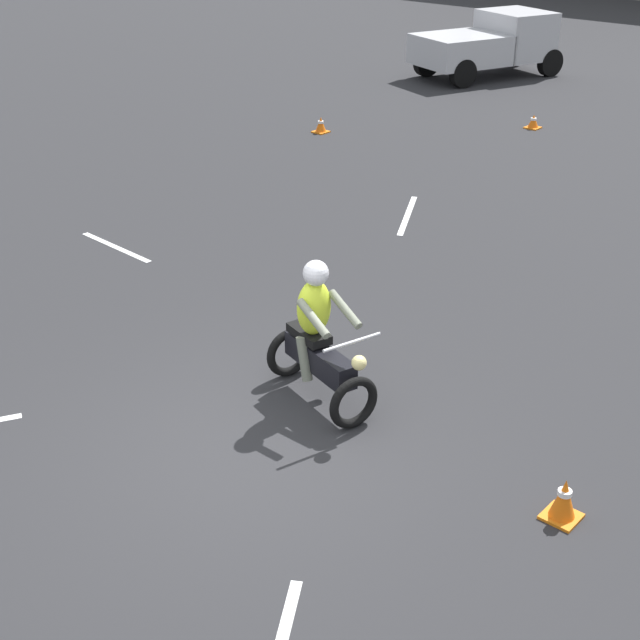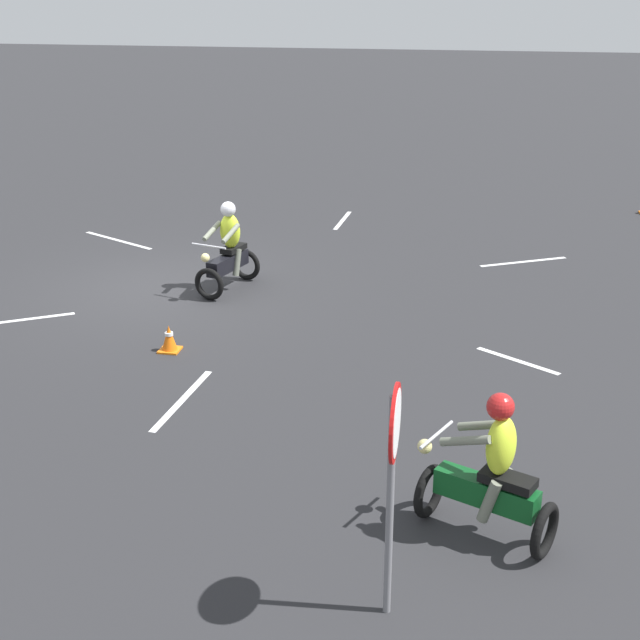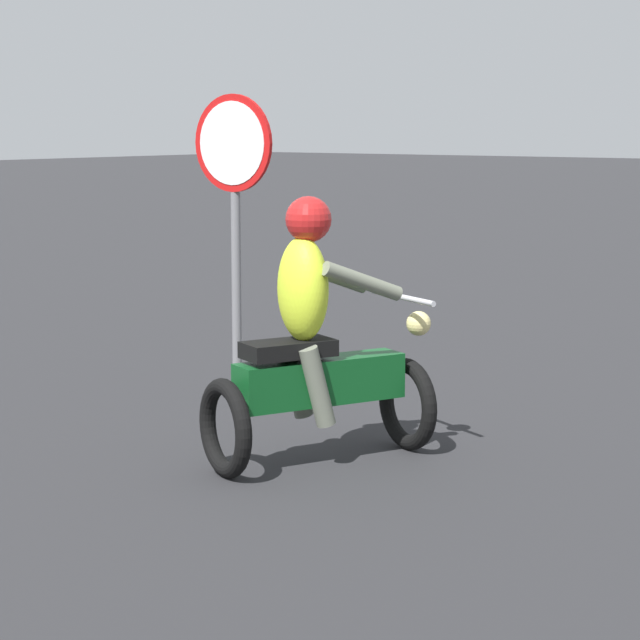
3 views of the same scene
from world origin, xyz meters
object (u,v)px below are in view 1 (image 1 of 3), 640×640
traffic_cone_mid_center (533,122)px  traffic_cone_mid_left (564,500)px  pickup_truck (490,43)px  motorcycle_rider_foreground (318,341)px  traffic_cone_far_left (321,125)px

traffic_cone_mid_center → traffic_cone_mid_left: traffic_cone_mid_left is taller
traffic_cone_mid_center → traffic_cone_mid_left: bearing=-59.6°
pickup_truck → traffic_cone_mid_left: size_ratio=10.71×
motorcycle_rider_foreground → traffic_cone_mid_left: motorcycle_rider_foreground is taller
motorcycle_rider_foreground → traffic_cone_mid_left: 3.09m
motorcycle_rider_foreground → traffic_cone_mid_center: motorcycle_rider_foreground is taller
traffic_cone_mid_center → motorcycle_rider_foreground: bearing=-71.4°
motorcycle_rider_foreground → traffic_cone_mid_left: (3.04, -0.08, -0.52)m
pickup_truck → traffic_cone_mid_left: pickup_truck is taller
motorcycle_rider_foreground → traffic_cone_mid_left: size_ratio=3.92×
traffic_cone_mid_left → traffic_cone_mid_center: bearing=120.4°
traffic_cone_mid_left → motorcycle_rider_foreground: bearing=178.5°
motorcycle_rider_foreground → traffic_cone_far_left: size_ratio=4.73×
traffic_cone_far_left → traffic_cone_mid_center: bearing=45.7°
motorcycle_rider_foreground → pickup_truck: 18.10m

